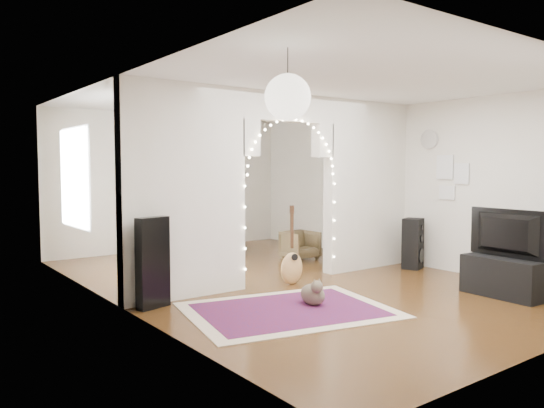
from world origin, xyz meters
TOP-DOWN VIEW (x-y plane):
  - floor at (0.00, 0.00)m, footprint 7.50×7.50m
  - ceiling at (0.00, 0.00)m, footprint 5.00×7.50m
  - wall_back at (0.00, 3.75)m, footprint 5.00×0.02m
  - wall_left at (-2.50, 0.00)m, footprint 0.02×7.50m
  - wall_right at (2.50, 0.00)m, footprint 0.02×7.50m
  - divider_wall at (0.00, 0.00)m, footprint 5.00×0.20m
  - fairy_lights at (0.00, -0.13)m, footprint 1.64×0.04m
  - window at (-2.47, 1.80)m, footprint 0.04×1.20m
  - wall_clock at (2.48, -0.60)m, footprint 0.03×0.31m
  - picture_frames at (2.48, -1.00)m, footprint 0.02×0.50m
  - paper_lantern at (-1.90, -2.40)m, footprint 0.40×0.40m
  - ceiling_fan at (0.00, 2.00)m, footprint 1.10×1.10m
  - area_rug at (-1.00, -1.30)m, footprint 2.60×2.17m
  - guitar_case at (-2.20, -0.25)m, footprint 0.43×0.24m
  - acoustic_guitar at (-0.11, -0.25)m, footprint 0.40×0.20m
  - tabby_cat at (-0.63, -1.30)m, footprint 0.35×0.53m
  - floor_speaker at (2.20, -0.53)m, footprint 0.40×0.37m
  - media_console at (1.60, -2.41)m, footprint 0.45×1.02m
  - tv at (1.60, -2.41)m, footprint 0.19×1.08m
  - bookcase at (-0.35, 3.50)m, footprint 1.45×0.47m
  - dining_table at (-0.34, 2.92)m, footprint 1.22×0.83m
  - flower_vase at (-0.34, 2.92)m, footprint 0.19×0.19m
  - dining_chair_left at (0.31, 2.47)m, footprint 0.61×0.62m
  - dining_chair_right at (1.28, 1.23)m, footprint 0.55×0.57m

SIDE VIEW (x-z plane):
  - floor at x=0.00m, z-range 0.00..0.00m
  - area_rug at x=-1.00m, z-range 0.00..0.02m
  - tabby_cat at x=-0.63m, z-range -0.03..0.32m
  - dining_chair_left at x=0.31m, z-range 0.00..0.49m
  - media_console at x=1.60m, z-range 0.00..0.50m
  - dining_chair_right at x=1.28m, z-range 0.00..0.52m
  - floor_speaker at x=2.20m, z-range 0.00..0.82m
  - acoustic_guitar at x=-0.11m, z-range -0.06..0.89m
  - guitar_case at x=-2.20m, z-range 0.00..1.07m
  - dining_table at x=-0.34m, z-range 0.30..1.06m
  - bookcase at x=-0.35m, z-range 0.00..1.47m
  - tv at x=1.60m, z-range 0.50..1.12m
  - flower_vase at x=-0.34m, z-range 0.76..0.95m
  - wall_back at x=0.00m, z-range 0.00..2.70m
  - wall_left at x=-2.50m, z-range 0.00..2.70m
  - wall_right at x=2.50m, z-range 0.00..2.70m
  - divider_wall at x=0.00m, z-range 0.07..2.77m
  - window at x=-2.47m, z-range 0.80..2.20m
  - picture_frames at x=2.48m, z-range 1.15..1.85m
  - fairy_lights at x=0.00m, z-range 0.75..2.35m
  - wall_clock at x=2.48m, z-range 1.95..2.25m
  - paper_lantern at x=-1.90m, z-range 2.05..2.45m
  - ceiling_fan at x=0.00m, z-range 2.25..2.55m
  - ceiling at x=0.00m, z-range 2.69..2.71m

